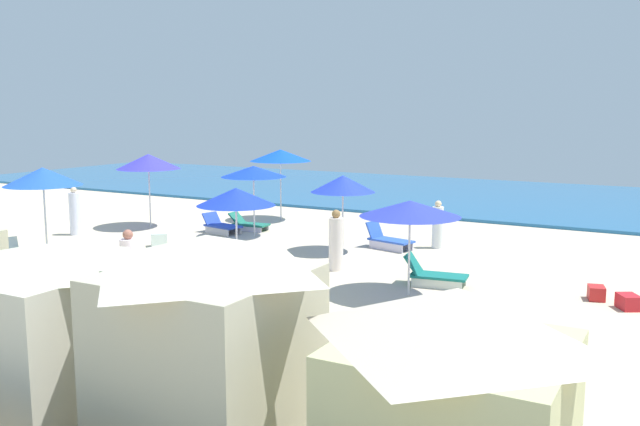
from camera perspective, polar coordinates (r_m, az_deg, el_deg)
The scene contains 25 objects.
ground_plane at distance 13.84m, azimuth -12.38°, elevation -9.44°, with size 60.00×60.00×0.00m, color beige.
ocean at distance 33.86m, azimuth 14.02°, elevation 1.32°, with size 60.00×14.68×0.12m, color #216197.
cabana_3 at distance 10.43m, azimuth -22.01°, elevation -8.76°, with size 2.37×2.43×2.43m.
cabana_4 at distance 8.44m, azimuth -9.27°, elevation -10.96°, with size 2.36×2.41×2.80m.
cabana_5 at distance 7.08m, azimuth 11.06°, elevation -15.92°, with size 2.38×2.28×2.58m.
umbrella_0 at distance 20.26m, azimuth 1.92°, elevation 2.44°, with size 1.92×1.92×2.31m.
lounge_chair_0_0 at distance 21.06m, azimuth 5.69°, elevation -2.23°, with size 1.57×0.92×0.79m.
umbrella_1 at distance 20.19m, azimuth -22.09°, elevation 2.83°, with size 2.08×2.08×2.67m.
lounge_chair_1_0 at distance 19.14m, azimuth -22.29°, elevation -4.12°, with size 1.49×0.64×0.65m.
lounge_chair_1_1 at distance 20.70m, azimuth -24.36°, elevation -3.26°, with size 1.47×1.14×0.68m.
umbrella_2 at distance 15.61m, azimuth 7.51°, elevation 0.37°, with size 2.30×2.30×2.20m.
lounge_chair_2_0 at distance 16.86m, azimuth 9.46°, elevation -5.10°, with size 1.57×0.86×0.76m.
umbrella_3 at distance 26.19m, azimuth -3.31°, elevation 4.81°, with size 2.34×2.34×2.72m.
umbrella_4 at distance 22.89m, azimuth -5.56°, elevation 3.46°, with size 2.18×2.18×2.37m.
lounge_chair_4_0 at distance 24.29m, azimuth -6.00°, elevation -0.91°, with size 1.45×0.71×0.61m.
lounge_chair_4_1 at distance 23.86m, azimuth -8.24°, elevation -1.05°, with size 1.50×0.90×0.67m.
umbrella_5 at distance 17.29m, azimuth -7.02°, elevation 1.35°, with size 1.99×1.99×2.29m.
umbrella_6 at distance 25.32m, azimuth -14.10°, elevation 4.18°, with size 2.27×2.27×2.65m.
beachgoer_0 at distance 16.52m, azimuth -15.61°, elevation -4.12°, with size 0.47×0.47×1.50m.
beachgoer_2 at distance 21.32m, azimuth 9.78°, elevation -1.09°, with size 0.35×0.35×1.48m.
beachgoer_3 at distance 24.65m, azimuth -19.74°, elevation 0.02°, with size 0.49×0.49×1.64m.
beachgoer_4 at distance 18.12m, azimuth 1.34°, elevation -2.47°, with size 0.45×0.45×1.63m.
cooler_box_0 at distance 16.68m, azimuth 22.02°, elevation -6.19°, with size 0.46×0.34×0.31m, color red.
cooler_box_1 at distance 21.91m, azimuth -13.26°, elevation -2.18°, with size 0.47×0.40×0.42m, color silver.
cooler_box_2 at distance 16.19m, azimuth 24.29°, elevation -6.76°, with size 0.50×0.38×0.32m, color red.
Camera 1 is at (8.86, -9.75, 4.26)m, focal length 38.43 mm.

